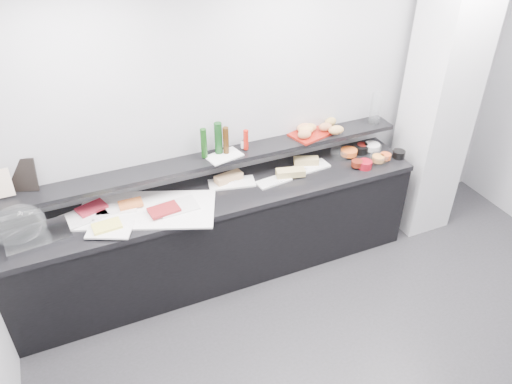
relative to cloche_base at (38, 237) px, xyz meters
name	(u,v)px	position (x,y,z in m)	size (l,w,h in m)	color
back_wall	(278,116)	(2.13, 0.33, 0.43)	(5.00, 0.02, 2.70)	#AAADB1
ceiling	(485,19)	(2.13, -1.67, 1.78)	(5.00, 5.00, 0.00)	white
column	(439,103)	(3.63, -0.02, 0.43)	(0.50, 0.50, 2.70)	silver
buffet_cabinet	(220,236)	(1.43, 0.03, -0.50)	(3.60, 0.60, 0.85)	black
counter_top	(217,195)	(1.43, 0.03, -0.05)	(3.62, 0.62, 0.05)	black
wall_shelf	(209,160)	(1.43, 0.21, 0.21)	(3.60, 0.25, 0.04)	black
cloche_base	(38,237)	(0.00, 0.00, 0.00)	(0.46, 0.31, 0.04)	silver
cloche_dome	(19,226)	(-0.10, 0.04, 0.11)	(0.38, 0.25, 0.34)	white
linen_runner	(147,210)	(0.83, 0.02, -0.01)	(1.08, 0.51, 0.01)	white
platter_meat_a	(84,216)	(0.35, 0.12, 0.00)	(0.34, 0.22, 0.01)	white
food_meat_a	(92,208)	(0.42, 0.18, 0.02)	(0.23, 0.14, 0.02)	maroon
platter_salmon	(117,206)	(0.62, 0.15, 0.00)	(0.32, 0.21, 0.01)	white
food_salmon	(131,204)	(0.72, 0.11, 0.02)	(0.19, 0.12, 0.02)	orange
platter_cheese	(110,230)	(0.51, -0.14, 0.00)	(0.33, 0.22, 0.01)	white
food_cheese	(107,226)	(0.50, -0.10, 0.02)	(0.21, 0.14, 0.02)	#F9EE61
platter_meat_b	(178,206)	(1.07, -0.05, 0.00)	(0.31, 0.21, 0.01)	white
food_meat_b	(164,210)	(0.95, -0.07, 0.02)	(0.24, 0.15, 0.02)	maroon
sandwich_plate_left	(232,183)	(1.60, 0.12, -0.01)	(0.40, 0.17, 0.01)	white
sandwich_food_left	(229,177)	(1.59, 0.16, 0.02)	(0.25, 0.09, 0.06)	tan
tongs_left	(229,183)	(1.57, 0.11, 0.00)	(0.01, 0.01, 0.16)	silver
sandwich_plate_mid	(274,181)	(1.95, 0.00, -0.01)	(0.31, 0.13, 0.01)	white
sandwich_food_mid	(291,173)	(2.12, 0.01, 0.02)	(0.25, 0.10, 0.06)	tan
tongs_mid	(277,183)	(1.95, -0.06, 0.00)	(0.01, 0.01, 0.16)	silver
sandwich_plate_right	(310,167)	(2.35, 0.08, -0.01)	(0.36, 0.16, 0.01)	white
sandwich_food_right	(306,161)	(2.34, 0.14, 0.02)	(0.23, 0.09, 0.06)	tan
tongs_right	(299,170)	(2.23, 0.06, 0.00)	(0.01, 0.01, 0.16)	#B3B5BA
bowl_glass_fruit	(340,154)	(2.70, 0.14, 0.02)	(0.18, 0.18, 0.07)	white
fill_glass_fruit	(349,152)	(2.79, 0.11, 0.03)	(0.15, 0.15, 0.05)	orange
bowl_black_jam	(360,149)	(2.93, 0.14, 0.02)	(0.16, 0.16, 0.07)	black
fill_black_jam	(362,146)	(2.96, 0.15, 0.03)	(0.10, 0.10, 0.05)	#5E110D
bowl_glass_cream	(373,148)	(3.05, 0.10, 0.02)	(0.16, 0.16, 0.07)	white
fill_glass_cream	(372,146)	(3.05, 0.12, 0.03)	(0.15, 0.15, 0.05)	white
bowl_red_jam	(365,165)	(2.81, -0.12, 0.02)	(0.13, 0.13, 0.07)	maroon
fill_red_jam	(357,163)	(2.74, -0.09, 0.03)	(0.10, 0.10, 0.05)	#58180C
bowl_glass_salmon	(379,159)	(2.98, -0.09, 0.02)	(0.17, 0.17, 0.07)	silver
fill_glass_salmon	(378,158)	(2.97, -0.10, 0.03)	(0.11, 0.11, 0.05)	orange
bowl_black_fruit	(399,154)	(3.21, -0.09, 0.02)	(0.12, 0.12, 0.07)	black
fill_black_fruit	(386,156)	(3.06, -0.09, 0.03)	(0.10, 0.10, 0.05)	#D9501D
framed_print	(22,175)	(-0.01, 0.32, 0.36)	(0.22, 0.02, 0.26)	black
print_art	(1,184)	(-0.15, 0.25, 0.36)	(0.15, 0.00, 0.22)	beige
condiment_tray	(224,156)	(1.56, 0.18, 0.24)	(0.30, 0.18, 0.01)	white
bottle_green_a	(204,143)	(1.40, 0.22, 0.37)	(0.05, 0.05, 0.26)	#113C10
bottle_brown	(226,140)	(1.59, 0.21, 0.36)	(0.05, 0.05, 0.24)	#37200A
bottle_green_b	(218,138)	(1.54, 0.24, 0.38)	(0.07, 0.07, 0.28)	#0F3812
bottle_hot	(246,140)	(1.77, 0.21, 0.33)	(0.04, 0.04, 0.18)	#B0170C
shaker_salt	(243,144)	(1.76, 0.23, 0.28)	(0.03, 0.03, 0.07)	silver
shaker_pepper	(243,144)	(1.76, 0.23, 0.28)	(0.04, 0.04, 0.07)	white
bread_tray	(311,134)	(2.42, 0.23, 0.24)	(0.36, 0.25, 0.02)	maroon
bread_roll_nw	(305,128)	(2.38, 0.27, 0.29)	(0.15, 0.10, 0.08)	#D28350
bread_roll_n	(310,128)	(2.43, 0.26, 0.29)	(0.12, 0.08, 0.08)	#BB8847
bread_roll_ne	(330,122)	(2.66, 0.28, 0.29)	(0.12, 0.08, 0.08)	#B58E45
bread_roll_sw	(304,134)	(2.32, 0.16, 0.29)	(0.12, 0.08, 0.08)	#B67545
bread_roll_se	(336,130)	(2.62, 0.12, 0.29)	(0.14, 0.09, 0.08)	#BC8847
bread_roll_midw	(306,130)	(2.37, 0.23, 0.29)	(0.15, 0.09, 0.08)	tan
bread_roll_mide	(325,127)	(2.56, 0.21, 0.29)	(0.13, 0.08, 0.08)	#AC6C41
carafe	(376,109)	(3.09, 0.20, 0.38)	(0.10, 0.10, 0.30)	white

